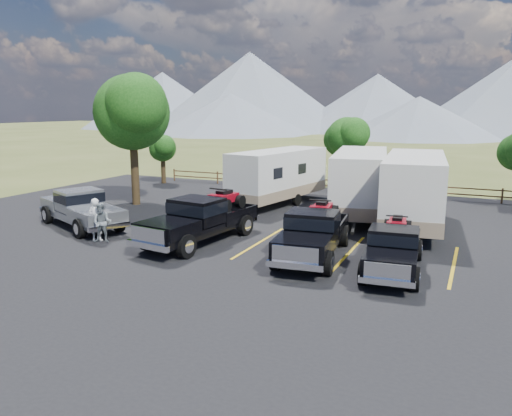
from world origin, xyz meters
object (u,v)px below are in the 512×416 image
at_px(tree_big_nw, 132,112).
at_px(rig_left, 201,218).
at_px(trailer_left, 278,176).
at_px(person_a, 96,219).
at_px(rig_right, 394,247).
at_px(pickup_silver, 81,208).
at_px(rig_center, 314,232).
at_px(trailer_right, 414,191).
at_px(trailer_center, 360,183).
at_px(person_b, 102,223).

relative_size(tree_big_nw, rig_left, 1.15).
relative_size(trailer_left, person_a, 4.97).
bearing_deg(tree_big_nw, rig_right, -21.59).
relative_size(tree_big_nw, pickup_silver, 1.20).
xyz_separation_m(rig_center, person_a, (-9.55, -1.69, -0.04)).
distance_m(rig_left, trailer_right, 10.38).
bearing_deg(rig_center, pickup_silver, 173.98).
relative_size(rig_right, trailer_center, 0.55).
height_order(trailer_center, person_b, trailer_center).
bearing_deg(trailer_left, tree_big_nw, -144.76).
bearing_deg(pickup_silver, person_a, 79.47).
xyz_separation_m(trailer_left, trailer_right, (8.33, -3.16, 0.14)).
height_order(trailer_center, pickup_silver, trailer_center).
bearing_deg(rig_left, pickup_silver, -171.47).
xyz_separation_m(rig_right, trailer_left, (-8.55, 10.11, 0.85)).
xyz_separation_m(tree_big_nw, trailer_right, (16.32, 0.40, -3.68)).
relative_size(rig_right, person_b, 3.20).
bearing_deg(rig_center, person_a, -176.26).
xyz_separation_m(pickup_silver, person_a, (2.39, -1.63, -0.01)).
bearing_deg(trailer_right, person_a, -152.80).
bearing_deg(trailer_right, pickup_silver, -162.26).
bearing_deg(person_b, person_a, 143.00).
distance_m(rig_left, person_a, 4.69).
bearing_deg(trailer_right, trailer_center, 144.70).
height_order(trailer_right, person_a, trailer_right).
bearing_deg(trailer_left, pickup_silver, -113.19).
distance_m(tree_big_nw, rig_center, 15.33).
bearing_deg(trailer_left, rig_right, -38.59).
xyz_separation_m(pickup_silver, person_b, (2.81, -1.73, -0.10)).
bearing_deg(trailer_left, person_b, -97.20).
bearing_deg(pickup_silver, person_b, 82.26).
height_order(tree_big_nw, trailer_right, tree_big_nw).
height_order(rig_center, trailer_center, trailer_center).
height_order(rig_center, trailer_left, trailer_left).
height_order(rig_left, person_a, rig_left).
bearing_deg(trailer_center, rig_center, -99.93).
bearing_deg(person_a, rig_left, -168.11).
bearing_deg(person_a, person_b, 157.54).
xyz_separation_m(rig_right, trailer_right, (-0.22, 6.95, 0.99)).
bearing_deg(rig_right, rig_center, 165.39).
xyz_separation_m(rig_center, rig_right, (3.19, -0.54, -0.12)).
relative_size(rig_center, trailer_left, 0.67).
bearing_deg(person_b, tree_big_nw, 93.77).
height_order(trailer_right, pickup_silver, trailer_right).
bearing_deg(pickup_silver, tree_big_nw, -143.17).
height_order(rig_right, trailer_right, trailer_right).
relative_size(trailer_right, person_a, 5.38).
height_order(tree_big_nw, trailer_center, tree_big_nw).
bearing_deg(person_a, trailer_left, -120.51).
xyz_separation_m(tree_big_nw, trailer_left, (7.98, 3.56, -3.82)).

